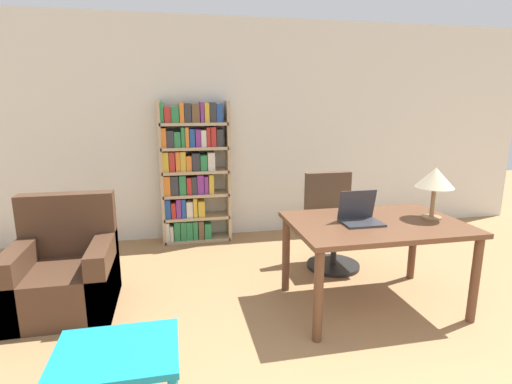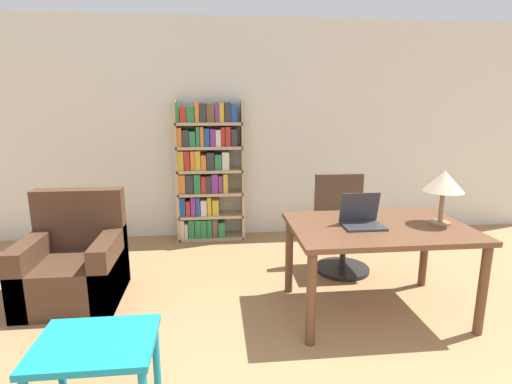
{
  "view_description": "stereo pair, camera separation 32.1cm",
  "coord_description": "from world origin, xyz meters",
  "px_view_note": "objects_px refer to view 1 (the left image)",
  "views": [
    {
      "loc": [
        -0.9,
        -0.5,
        1.7
      ],
      "look_at": [
        -0.25,
        2.56,
        0.99
      ],
      "focal_mm": 28.0,
      "sensor_mm": 36.0,
      "label": 1
    },
    {
      "loc": [
        -0.58,
        -0.55,
        1.7
      ],
      "look_at": [
        -0.25,
        2.56,
        0.99
      ],
      "focal_mm": 28.0,
      "sensor_mm": 36.0,
      "label": 2
    }
  ],
  "objects_px": {
    "table_lamp": "(435,179)",
    "desk": "(375,233)",
    "laptop": "(360,216)",
    "side_table_blue": "(117,364)",
    "office_chair": "(332,225)",
    "armchair": "(65,274)",
    "bookshelf": "(191,172)"
  },
  "relations": [
    {
      "from": "table_lamp",
      "to": "desk",
      "type": "bearing_deg",
      "value": 179.81
    },
    {
      "from": "laptop",
      "to": "side_table_blue",
      "type": "bearing_deg",
      "value": -150.69
    },
    {
      "from": "desk",
      "to": "office_chair",
      "type": "bearing_deg",
      "value": 90.36
    },
    {
      "from": "table_lamp",
      "to": "armchair",
      "type": "xyz_separation_m",
      "value": [
        -3.04,
        0.49,
        -0.78
      ]
    },
    {
      "from": "desk",
      "to": "laptop",
      "type": "height_order",
      "value": "laptop"
    },
    {
      "from": "side_table_blue",
      "to": "armchair",
      "type": "bearing_deg",
      "value": 112.0
    },
    {
      "from": "office_chair",
      "to": "side_table_blue",
      "type": "distance_m",
      "value": 2.69
    },
    {
      "from": "armchair",
      "to": "bookshelf",
      "type": "relative_size",
      "value": 0.54
    },
    {
      "from": "laptop",
      "to": "side_table_blue",
      "type": "distance_m",
      "value": 2.08
    },
    {
      "from": "table_lamp",
      "to": "side_table_blue",
      "type": "bearing_deg",
      "value": -157.76
    },
    {
      "from": "side_table_blue",
      "to": "bookshelf",
      "type": "relative_size",
      "value": 0.36
    },
    {
      "from": "bookshelf",
      "to": "side_table_blue",
      "type": "bearing_deg",
      "value": -100.18
    },
    {
      "from": "table_lamp",
      "to": "side_table_blue",
      "type": "relative_size",
      "value": 0.71
    },
    {
      "from": "armchair",
      "to": "bookshelf",
      "type": "distance_m",
      "value": 1.96
    },
    {
      "from": "armchair",
      "to": "bookshelf",
      "type": "xyz_separation_m",
      "value": [
        1.14,
        1.49,
        0.58
      ]
    },
    {
      "from": "bookshelf",
      "to": "desk",
      "type": "bearing_deg",
      "value": -54.76
    },
    {
      "from": "desk",
      "to": "bookshelf",
      "type": "bearing_deg",
      "value": 125.24
    },
    {
      "from": "table_lamp",
      "to": "armchair",
      "type": "height_order",
      "value": "table_lamp"
    },
    {
      "from": "laptop",
      "to": "armchair",
      "type": "distance_m",
      "value": 2.49
    },
    {
      "from": "laptop",
      "to": "armchair",
      "type": "bearing_deg",
      "value": 168.44
    },
    {
      "from": "laptop",
      "to": "side_table_blue",
      "type": "xyz_separation_m",
      "value": [
        -1.79,
        -1.0,
        -0.38
      ]
    },
    {
      "from": "office_chair",
      "to": "laptop",
      "type": "bearing_deg",
      "value": -99.04
    },
    {
      "from": "table_lamp",
      "to": "bookshelf",
      "type": "height_order",
      "value": "bookshelf"
    },
    {
      "from": "desk",
      "to": "side_table_blue",
      "type": "height_order",
      "value": "desk"
    },
    {
      "from": "desk",
      "to": "table_lamp",
      "type": "relative_size",
      "value": 3.25
    },
    {
      "from": "side_table_blue",
      "to": "bookshelf",
      "type": "bearing_deg",
      "value": 79.82
    },
    {
      "from": "desk",
      "to": "armchair",
      "type": "distance_m",
      "value": 2.6
    },
    {
      "from": "office_chair",
      "to": "armchair",
      "type": "xyz_separation_m",
      "value": [
        -2.53,
        -0.39,
        -0.15
      ]
    },
    {
      "from": "armchair",
      "to": "side_table_blue",
      "type": "bearing_deg",
      "value": -68.0
    },
    {
      "from": "table_lamp",
      "to": "bookshelf",
      "type": "bearing_deg",
      "value": 133.91
    },
    {
      "from": "desk",
      "to": "side_table_blue",
      "type": "xyz_separation_m",
      "value": [
        -1.93,
        -1.0,
        -0.23
      ]
    },
    {
      "from": "laptop",
      "to": "bookshelf",
      "type": "xyz_separation_m",
      "value": [
        -1.25,
        1.97,
        0.07
      ]
    }
  ]
}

